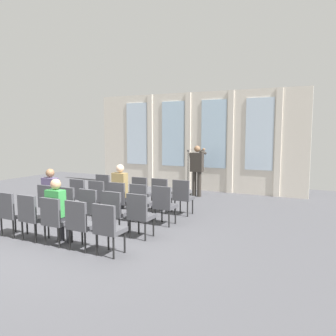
{
  "coord_description": "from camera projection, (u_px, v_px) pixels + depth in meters",
  "views": [
    {
      "loc": [
        4.75,
        -5.04,
        2.19
      ],
      "look_at": [
        0.19,
        4.12,
        1.07
      ],
      "focal_mm": 36.0,
      "sensor_mm": 36.0,
      "label": 1
    }
  ],
  "objects": [
    {
      "name": "audience_r3_c2",
      "position": [
        58.0,
        208.0,
        6.5
      ],
      "size": [
        0.36,
        0.39,
        1.29
      ],
      "color": "#2D2D33",
      "rests_on": "ground"
    },
    {
      "name": "audience_r2_c0",
      "position": [
        52.0,
        193.0,
        8.0
      ],
      "size": [
        0.36,
        0.39,
        1.31
      ],
      "color": "#2D2D33",
      "rests_on": "ground"
    },
    {
      "name": "mic_stand",
      "position": [
        188.0,
        185.0,
        11.7
      ],
      "size": [
        0.28,
        0.28,
        1.55
      ],
      "color": "black",
      "rests_on": "ground"
    },
    {
      "name": "chair_r3_c1",
      "position": [
        32.0,
        214.0,
        6.72
      ],
      "size": [
        0.46,
        0.44,
        0.94
      ],
      "color": "black",
      "rests_on": "ground"
    },
    {
      "name": "speaker",
      "position": [
        197.0,
        167.0,
        11.29
      ],
      "size": [
        0.52,
        0.69,
        1.71
      ],
      "color": "#332D28",
      "rests_on": "ground"
    },
    {
      "name": "chair_r3_c0",
      "position": [
        10.0,
        211.0,
        7.0
      ],
      "size": [
        0.46,
        0.44,
        0.94
      ],
      "color": "black",
      "rests_on": "ground"
    },
    {
      "name": "chair_r3_c4",
      "position": [
        108.0,
        226.0,
        5.89
      ],
      "size": [
        0.46,
        0.44,
        0.94
      ],
      "color": "black",
      "rests_on": "ground"
    },
    {
      "name": "chair_r1_c0",
      "position": [
        80.0,
        194.0,
        8.91
      ],
      "size": [
        0.46,
        0.44,
        0.94
      ],
      "color": "black",
      "rests_on": "ground"
    },
    {
      "name": "chair_r1_c4",
      "position": [
        164.0,
        203.0,
        7.8
      ],
      "size": [
        0.46,
        0.44,
        0.94
      ],
      "color": "black",
      "rests_on": "ground"
    },
    {
      "name": "chair_r3_c3",
      "position": [
        80.0,
        222.0,
        6.17
      ],
      "size": [
        0.46,
        0.44,
        0.94
      ],
      "color": "black",
      "rests_on": "ground"
    },
    {
      "name": "chair_r0_c2",
      "position": [
        142.0,
        191.0,
        9.31
      ],
      "size": [
        0.46,
        0.44,
        0.94
      ],
      "color": "black",
      "rests_on": "ground"
    },
    {
      "name": "rear_partition",
      "position": [
        194.0,
        141.0,
        12.49
      ],
      "size": [
        8.09,
        0.14,
        3.61
      ],
      "color": "silver",
      "rests_on": "ground"
    },
    {
      "name": "chair_r1_c1",
      "position": [
        99.0,
        196.0,
        8.63
      ],
      "size": [
        0.46,
        0.44,
        0.94
      ],
      "color": "black",
      "rests_on": "ground"
    },
    {
      "name": "chair_r2_c4",
      "position": [
        140.0,
        213.0,
        6.85
      ],
      "size": [
        0.46,
        0.44,
        0.94
      ],
      "color": "black",
      "rests_on": "ground"
    },
    {
      "name": "chair_r3_c2",
      "position": [
        55.0,
        218.0,
        6.45
      ],
      "size": [
        0.46,
        0.44,
        0.94
      ],
      "color": "black",
      "rests_on": "ground"
    },
    {
      "name": "chair_r0_c3",
      "position": [
        162.0,
        193.0,
        9.04
      ],
      "size": [
        0.46,
        0.44,
        0.94
      ],
      "color": "black",
      "rests_on": "ground"
    },
    {
      "name": "chair_r1_c2",
      "position": [
        119.0,
        198.0,
        8.36
      ],
      "size": [
        0.46,
        0.44,
        0.94
      ],
      "color": "black",
      "rests_on": "ground"
    },
    {
      "name": "chair_r2_c1",
      "position": [
        70.0,
        204.0,
        7.68
      ],
      "size": [
        0.46,
        0.44,
        0.94
      ],
      "color": "black",
      "rests_on": "ground"
    },
    {
      "name": "chair_r1_c3",
      "position": [
        141.0,
        200.0,
        8.08
      ],
      "size": [
        0.46,
        0.44,
        0.94
      ],
      "color": "black",
      "rests_on": "ground"
    },
    {
      "name": "chair_r0_c0",
      "position": [
        105.0,
        188.0,
        9.86
      ],
      "size": [
        0.46,
        0.44,
        0.94
      ],
      "color": "black",
      "rests_on": "ground"
    },
    {
      "name": "audience_r1_c2",
      "position": [
        121.0,
        189.0,
        8.4
      ],
      "size": [
        0.36,
        0.39,
        1.38
      ],
      "color": "#2D2D33",
      "rests_on": "ground"
    },
    {
      "name": "chair_r2_c2",
      "position": [
        91.0,
        207.0,
        7.4
      ],
      "size": [
        0.46,
        0.44,
        0.94
      ],
      "color": "black",
      "rests_on": "ground"
    },
    {
      "name": "chair_r2_c0",
      "position": [
        50.0,
        202.0,
        7.95
      ],
      "size": [
        0.46,
        0.44,
        0.94
      ],
      "color": "black",
      "rests_on": "ground"
    },
    {
      "name": "chair_r0_c4",
      "position": [
        183.0,
        195.0,
        8.76
      ],
      "size": [
        0.46,
        0.44,
        0.94
      ],
      "color": "black",
      "rests_on": "ground"
    },
    {
      "name": "chair_r2_c3",
      "position": [
        115.0,
        210.0,
        7.12
      ],
      "size": [
        0.46,
        0.44,
        0.94
      ],
      "color": "black",
      "rests_on": "ground"
    },
    {
      "name": "ground_plane",
      "position": [
        69.0,
        240.0,
        6.83
      ],
      "size": [
        17.2,
        17.2,
        0.0
      ],
      "primitive_type": "plane",
      "color": "#4C4C51"
    },
    {
      "name": "chair_r0_c1",
      "position": [
        123.0,
        190.0,
        9.59
      ],
      "size": [
        0.46,
        0.44,
        0.94
      ],
      "color": "black",
      "rests_on": "ground"
    }
  ]
}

